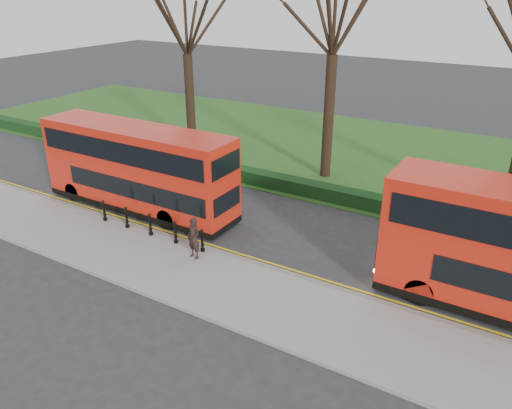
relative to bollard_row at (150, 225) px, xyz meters
The scene contains 12 objects.
ground 2.22m from the bollard_row, 39.55° to the left, with size 120.00×120.00×0.00m, color #28282B.
pavement 2.39m from the bollard_row, 45.27° to the right, with size 60.00×4.00×0.15m, color gray.
kerb 1.77m from the bollard_row, 12.09° to the left, with size 60.00×0.25×0.16m, color slate.
grass_verge 16.44m from the bollard_row, 84.29° to the left, with size 60.00×18.00×0.06m, color #25521B.
hedge 8.32m from the bollard_row, 78.66° to the left, with size 60.00×0.90×0.80m, color black.
yellow_line_outer 1.87m from the bollard_row, 21.69° to the left, with size 60.00×0.10×0.01m, color yellow.
yellow_line_inner 1.95m from the bollard_row, 27.48° to the left, with size 60.00×0.10×0.01m, color yellow.
tree_left 15.21m from the bollard_row, 119.29° to the left, with size 7.50×7.50×11.71m.
tree_mid 14.77m from the bollard_row, 72.24° to the left, with size 8.25×8.25×12.89m.
bollard_row is the anchor object (origin of this frame).
bus_lead 3.76m from the bollard_row, 140.32° to the left, with size 10.79×2.48×4.29m.
pedestrian 3.04m from the bollard_row, 11.36° to the right, with size 0.66×0.43×1.81m, color black.
Camera 1 is at (12.90, -16.21, 10.81)m, focal length 35.00 mm.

